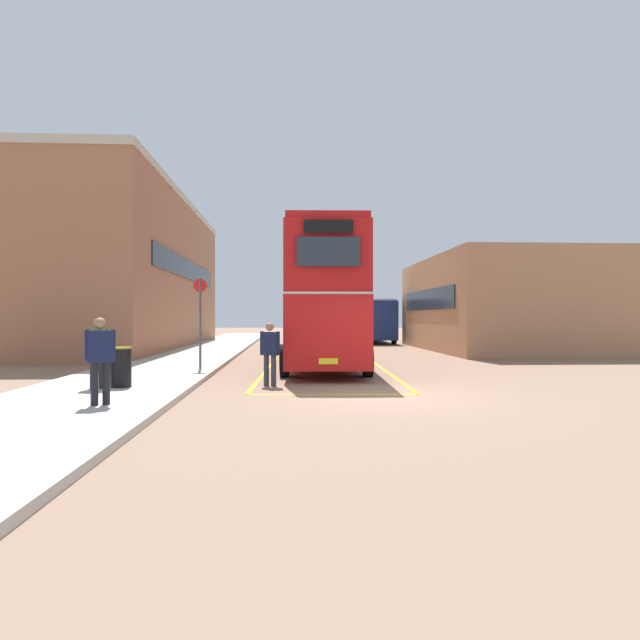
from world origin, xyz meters
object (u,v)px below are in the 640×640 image
double_decker_bus (324,298)px  litter_bin (121,367)px  pedestrian_waiting_far (100,354)px  pedestrian_waiting_near (97,348)px  pedestrian_boarding (270,349)px  bus_stop_sign (200,315)px  single_deck_bus (370,320)px

double_decker_bus → litter_bin: size_ratio=10.46×
pedestrian_waiting_far → pedestrian_waiting_near: bearing=109.6°
pedestrian_boarding → bus_stop_sign: bus_stop_sign is taller
double_decker_bus → pedestrian_boarding: (-1.76, -5.22, -1.54)m
pedestrian_waiting_far → bus_stop_sign: bearing=84.3°
double_decker_bus → pedestrian_waiting_near: bearing=-131.1°
litter_bin → bus_stop_sign: 4.95m
bus_stop_sign → pedestrian_waiting_far: bearing=-95.7°
double_decker_bus → single_deck_bus: double_decker_bus is taller
single_deck_bus → bus_stop_sign: 23.46m
double_decker_bus → pedestrian_boarding: 5.72m
litter_bin → pedestrian_waiting_near: bearing=-152.0°
pedestrian_boarding → pedestrian_waiting_near: 4.26m
single_deck_bus → litter_bin: size_ratio=8.65×
single_deck_bus → bus_stop_sign: size_ratio=2.84×
litter_bin → bus_stop_sign: size_ratio=0.33×
pedestrian_waiting_near → bus_stop_sign: bus_stop_sign is taller
pedestrian_waiting_far → bus_stop_sign: size_ratio=0.57×
pedestrian_waiting_near → pedestrian_waiting_far: 2.70m
double_decker_bus → pedestrian_waiting_near: 8.90m
double_decker_bus → pedestrian_waiting_far: double_decker_bus is taller
double_decker_bus → single_deck_bus: (4.55, 20.07, -0.87)m
double_decker_bus → litter_bin: double_decker_bus is taller
pedestrian_waiting_far → litter_bin: size_ratio=1.74×
double_decker_bus → pedestrian_boarding: double_decker_bus is taller
pedestrian_boarding → pedestrian_waiting_near: bearing=-160.9°
litter_bin → bus_stop_sign: bus_stop_sign is taller
single_deck_bus → bus_stop_sign: (-8.69, -21.79, 0.25)m
bus_stop_sign → double_decker_bus: bearing=22.6°
double_decker_bus → pedestrian_waiting_near: (-5.78, -6.62, -1.42)m
pedestrian_boarding → bus_stop_sign: size_ratio=0.57×
double_decker_bus → pedestrian_waiting_near: size_ratio=6.12×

